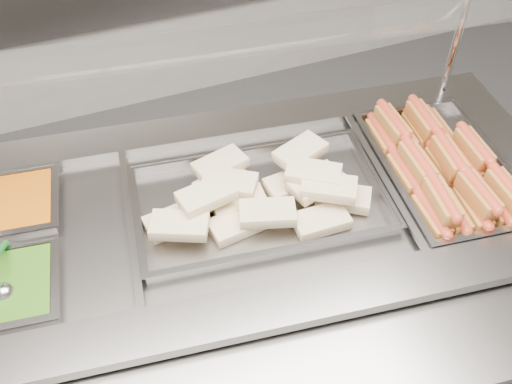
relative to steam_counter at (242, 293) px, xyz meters
name	(u,v)px	position (x,y,z in m)	size (l,w,h in m)	color
steam_counter	(242,293)	(0.00, 0.00, 0.00)	(2.20, 1.20, 1.00)	slate
tray_rail	(289,377)	(-0.08, -0.56, 0.45)	(2.02, 0.68, 0.06)	gray
sneeze_guard	(217,44)	(0.03, 0.24, 0.91)	(1.86, 0.58, 0.49)	#BABABE
pan_hotdogs	(441,174)	(0.69, -0.10, 0.45)	(0.46, 0.66, 0.11)	gray
pan_wraps	(259,203)	(0.07, -0.01, 0.47)	(0.81, 0.55, 0.08)	gray
pan_beans	(4,214)	(-0.69, 0.26, 0.46)	(0.37, 0.31, 0.11)	gray
hotdogs_in_buns	(442,167)	(0.67, -0.11, 0.51)	(0.35, 0.61, 0.13)	#95511F
tortilla_wraps	(263,193)	(0.07, -0.01, 0.52)	(0.70, 0.43, 0.11)	beige
serving_spoon	(3,286)	(-0.70, -0.07, 0.51)	(0.06, 0.20, 0.15)	#BAB9BF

